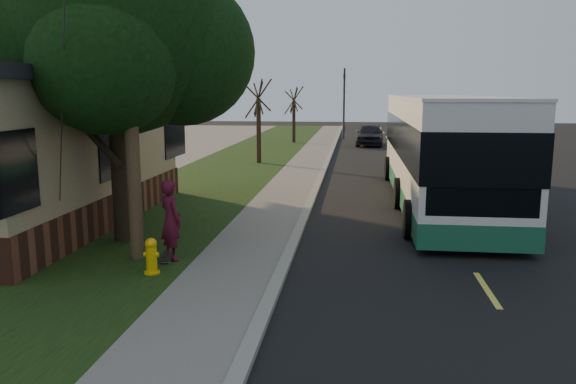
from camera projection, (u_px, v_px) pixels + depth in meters
The scene contains 15 objects.
ground at pixel (279, 282), 11.13m from camera, with size 120.00×120.00×0.00m, color black.
road at pixel (424, 195), 20.43m from camera, with size 8.00×80.00×0.01m, color black.
curb at pixel (315, 191), 20.89m from camera, with size 0.25×80.00×0.12m, color gray.
sidewalk at pixel (288, 191), 21.01m from camera, with size 2.00×80.00×0.08m, color slate.
grass_verge at pixel (198, 189), 21.42m from camera, with size 5.00×80.00×0.07m, color black.
fire_hydrant at pixel (151, 256), 11.36m from camera, with size 0.32×0.32×0.74m.
utility_pole at pixel (127, 47), 11.67m from camera, with size 2.86×3.21×9.07m.
leafy_tree at pixel (119, 29), 13.29m from camera, with size 6.30×6.00×7.80m.
bare_tree_near at pixel (259, 122), 28.75m from camera, with size 1.38×1.21×4.31m.
bare_tree_far at pixel (294, 116), 40.44m from camera, with size 1.38×1.21×4.03m.
traffic_signal at pixel (344, 99), 43.74m from camera, with size 0.18×0.22×5.50m.
transit_bus at pixel (440, 147), 18.61m from camera, with size 3.05×13.21×3.57m.
skateboarder at pixel (171, 220), 12.21m from camera, with size 0.65×0.43×1.78m, color #501023.
skateboard_main at pixel (167, 256), 12.38m from camera, with size 0.40×0.88×0.08m.
distant_car at pixel (370, 134), 39.17m from camera, with size 1.79×4.46×1.52m, color black.
Camera 1 is at (1.46, -10.54, 3.72)m, focal length 35.00 mm.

